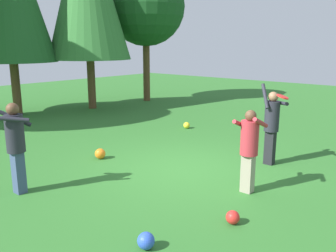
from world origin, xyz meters
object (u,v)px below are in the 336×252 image
Objects in this scene: person_catcher at (249,144)px; frisbee at (283,97)px; person_bystander at (15,140)px; ball_blue at (146,241)px; ball_yellow at (187,125)px; person_thrower at (272,121)px; tree_far_right at (146,6)px; ball_red at (233,217)px; ball_orange at (100,154)px.

frisbee reaches higher than person_catcher.
ball_blue is (0.18, -3.22, -0.93)m from person_bystander.
person_catcher is 7.38× the size of ball_yellow.
person_thrower is at bearing -113.45° from ball_yellow.
person_thrower is 0.30× the size of tree_far_right.
person_catcher is 4.41m from person_bystander.
tree_far_right is (8.37, 10.00, 4.47)m from ball_red.
ball_red is at bearing -129.92° from tree_far_right.
frisbee reaches higher than ball_yellow.
person_thrower reaches higher than ball_blue.
person_thrower is 11.11m from tree_far_right.
person_bystander is at bearing -82.00° from person_thrower.
ball_red is (1.42, -0.55, -0.01)m from ball_blue.
ball_red is at bearing -135.80° from ball_yellow.
ball_blue is at bearing 158.92° from ball_red.
person_bystander is 12.28m from tree_far_right.
person_thrower reaches higher than ball_red.
person_bystander is 4.21m from ball_red.
person_catcher is 12.42m from tree_far_right.
person_thrower reaches higher than person_bystander.
person_bystander is 8.03× the size of ball_yellow.
ball_yellow is at bearing -163.94° from person_thrower.
person_thrower is 4.23m from ball_yellow.
person_catcher is (-1.84, -0.41, -0.09)m from person_thrower.
ball_blue is (-2.72, 0.09, -0.84)m from person_catcher.
tree_far_right is at bearing 68.04° from person_bystander.
person_bystander is at bearing -148.01° from tree_far_right.
ball_blue is (-4.28, 0.03, -1.57)m from frisbee.
person_catcher is 3.93m from ball_orange.
ball_orange is at bearing 47.63° from person_bystander.
ball_red is at bearing -169.62° from frisbee.
ball_blue is at bearing -120.30° from ball_orange.
tree_far_right is (3.59, 5.36, 4.48)m from ball_yellow.
ball_red is 13.78m from tree_far_right.
person_thrower is 1.09× the size of person_bystander.
person_thrower is at bearing 15.40° from ball_red.
person_bystander is 7.85× the size of ball_red.
ball_orange is (2.35, 0.48, -0.92)m from person_bystander.
ball_orange reaches higher than ball_blue.
person_thrower reaches higher than person_catcher.
ball_orange is (-0.56, 3.80, -0.83)m from person_catcher.
person_catcher is 2.85m from ball_blue.
person_catcher is 4.97× the size of frisbee.
tree_far_right is at bearing 50.08° from ball_red.
person_bystander is 6.65× the size of ball_orange.
tree_far_right is (7.63, 5.75, 4.45)m from ball_orange.
ball_yellow is 4.05m from ball_orange.
person_catcher is at bearing -177.47° from frisbee.
ball_red is at bearing -35.09° from person_thrower.
ball_blue is 0.94× the size of ball_orange.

